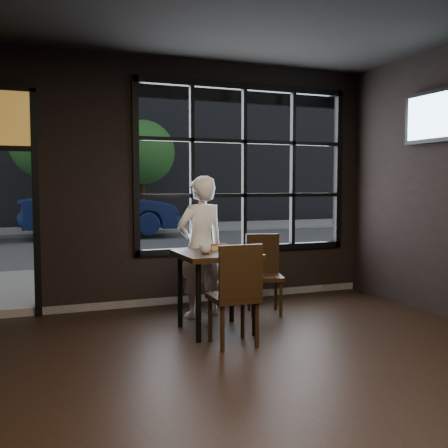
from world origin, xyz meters
name	(u,v)px	position (x,y,z in m)	size (l,w,h in m)	color
floor	(285,415)	(0.00, 0.00, -0.01)	(6.00, 7.00, 0.02)	black
window_frame	(244,169)	(1.20, 3.50, 1.80)	(3.06, 0.12, 2.28)	black
street_asphalt	(58,217)	(0.00, 24.00, -0.02)	(60.00, 41.00, 0.04)	#545456
building_across	(55,58)	(0.00, 23.00, 7.50)	(28.00, 12.00, 15.00)	#5B5956
cafe_table	(216,291)	(0.27, 2.10, 0.43)	(0.80, 0.80, 0.86)	black
chair_near	(233,294)	(0.26, 1.58, 0.51)	(0.44, 0.44, 1.02)	black
chair_window	(265,275)	(1.09, 2.60, 0.48)	(0.42, 0.42, 0.97)	black
man	(201,247)	(0.32, 2.75, 0.84)	(0.61, 0.40, 1.68)	white
hotdog	(218,247)	(0.35, 2.26, 0.89)	(0.20, 0.08, 0.06)	tan
cup	(205,249)	(0.12, 2.02, 0.91)	(0.12, 0.12, 0.10)	silver
tv	(438,116)	(2.93, 1.77, 2.39)	(0.12, 1.06, 0.62)	black
navy_car	(101,209)	(0.53, 12.70, 0.85)	(1.59, 4.56, 1.50)	#0E183D
tree_left	(48,141)	(-0.83, 14.61, 2.96)	(2.46, 2.46, 4.20)	#332114
tree_right	(143,153)	(2.35, 15.15, 2.70)	(2.25, 2.25, 3.84)	#332114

